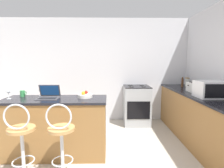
# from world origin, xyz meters

# --- Properties ---
(wall_back) EXTENTS (12.00, 0.06, 2.60)m
(wall_back) POSITION_xyz_m (0.00, 2.61, 1.30)
(wall_back) COLOR silver
(wall_back) RESTS_ON ground_plane
(breakfast_bar) EXTENTS (1.65, 0.63, 0.94)m
(breakfast_bar) POSITION_xyz_m (-0.42, 0.86, 0.47)
(breakfast_bar) COLOR olive
(breakfast_bar) RESTS_ON ground_plane
(counter_right) EXTENTS (0.64, 3.11, 0.94)m
(counter_right) POSITION_xyz_m (2.13, 1.04, 0.47)
(counter_right) COLOR olive
(counter_right) RESTS_ON ground_plane
(bar_stool_near) EXTENTS (0.40, 0.40, 1.02)m
(bar_stool_near) POSITION_xyz_m (-0.68, 0.24, 0.48)
(bar_stool_near) COLOR silver
(bar_stool_near) RESTS_ON ground_plane
(bar_stool_far) EXTENTS (0.40, 0.40, 1.02)m
(bar_stool_far) POSITION_xyz_m (-0.17, 0.24, 0.48)
(bar_stool_far) COLOR silver
(bar_stool_far) RESTS_ON ground_plane
(laptop) EXTENTS (0.34, 0.26, 0.21)m
(laptop) POSITION_xyz_m (-0.53, 0.90, 0.99)
(laptop) COLOR #47474C
(laptop) RESTS_ON breakfast_bar
(microwave) EXTENTS (0.48, 0.37, 0.27)m
(microwave) POSITION_xyz_m (2.13, 0.90, 1.07)
(microwave) COLOR silver
(microwave) RESTS_ON counter_right
(toaster) EXTENTS (0.25, 0.26, 0.19)m
(toaster) POSITION_xyz_m (2.11, 1.45, 1.03)
(toaster) COLOR silver
(toaster) RESTS_ON counter_right
(stove_range) EXTENTS (0.61, 0.61, 0.94)m
(stove_range) POSITION_xyz_m (1.12, 2.26, 0.47)
(stove_range) COLOR #9EA3A8
(stove_range) RESTS_ON ground_plane
(mug_green) EXTENTS (0.10, 0.08, 0.10)m
(mug_green) POSITION_xyz_m (-1.01, 1.03, 0.99)
(mug_green) COLOR #338447
(mug_green) RESTS_ON breakfast_bar
(pepper_mill) EXTENTS (0.05, 0.05, 0.23)m
(pepper_mill) POSITION_xyz_m (2.16, 2.12, 1.05)
(pepper_mill) COLOR #4C2D19
(pepper_mill) RESTS_ON counter_right
(wine_glass_short) EXTENTS (0.07, 0.07, 0.16)m
(wine_glass_short) POSITION_xyz_m (-1.15, 0.85, 1.05)
(wine_glass_short) COLOR silver
(wine_glass_short) RESTS_ON breakfast_bar
(fruit_bowl) EXTENTS (0.24, 0.24, 0.11)m
(fruit_bowl) POSITION_xyz_m (0.05, 0.94, 0.97)
(fruit_bowl) COLOR silver
(fruit_bowl) RESTS_ON breakfast_bar
(wine_glass_tall) EXTENTS (0.07, 0.07, 0.14)m
(wine_glass_tall) POSITION_xyz_m (-0.74, 1.10, 1.03)
(wine_glass_tall) COLOR silver
(wine_glass_tall) RESTS_ON breakfast_bar
(storage_jar) EXTENTS (0.10, 0.10, 0.21)m
(storage_jar) POSITION_xyz_m (2.31, 2.19, 1.04)
(storage_jar) COLOR silver
(storage_jar) RESTS_ON counter_right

